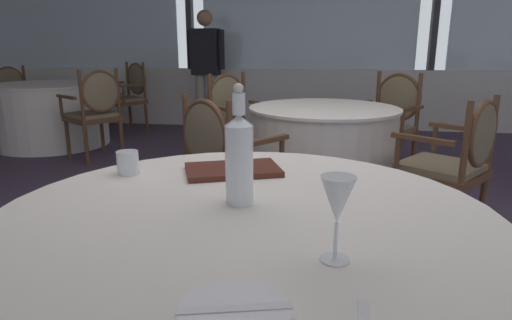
% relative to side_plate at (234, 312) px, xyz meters
% --- Properties ---
extents(ground_plane, '(14.85, 14.85, 0.00)m').
position_rel_side_plate_xyz_m(ground_plane, '(-0.06, 1.54, -0.75)').
color(ground_plane, '#47384C').
extents(window_wall_far, '(10.85, 0.14, 2.78)m').
position_rel_side_plate_xyz_m(window_wall_far, '(-0.06, 5.83, 0.36)').
color(window_wall_far, silver).
rests_on(window_wall_far, ground_plane).
extents(side_plate, '(0.20, 0.20, 0.01)m').
position_rel_side_plate_xyz_m(side_plate, '(0.00, 0.00, 0.00)').
color(side_plate, white).
rests_on(side_plate, foreground_table).
extents(butter_knife, '(0.20, 0.06, 0.00)m').
position_rel_side_plate_xyz_m(butter_knife, '(-0.00, 0.00, 0.01)').
color(butter_knife, silver).
rests_on(butter_knife, foreground_table).
extents(water_bottle, '(0.08, 0.08, 0.34)m').
position_rel_side_plate_xyz_m(water_bottle, '(-0.09, 0.53, 0.13)').
color(water_bottle, white).
rests_on(water_bottle, foreground_table).
extents(wine_glass, '(0.07, 0.07, 0.19)m').
position_rel_side_plate_xyz_m(wine_glass, '(0.17, 0.22, 0.13)').
color(wine_glass, white).
rests_on(wine_glass, foreground_table).
extents(water_tumbler, '(0.08, 0.08, 0.08)m').
position_rel_side_plate_xyz_m(water_tumbler, '(-0.53, 0.77, 0.04)').
color(water_tumbler, white).
rests_on(water_tumbler, foreground_table).
extents(menu_book, '(0.38, 0.31, 0.02)m').
position_rel_side_plate_xyz_m(menu_book, '(-0.17, 0.84, 0.01)').
color(menu_book, '#512319').
rests_on(menu_book, foreground_table).
extents(background_table_0, '(1.34, 1.34, 0.74)m').
position_rel_side_plate_xyz_m(background_table_0, '(-3.08, 4.22, -0.38)').
color(background_table_0, white).
rests_on(background_table_0, ground_plane).
extents(dining_chair_0_0, '(0.66, 0.64, 0.96)m').
position_rel_side_plate_xyz_m(dining_chair_0_0, '(-2.47, 5.14, -0.19)').
color(dining_chair_0_0, brown).
rests_on(dining_chair_0_0, ground_plane).
extents(dining_chair_0_1, '(0.64, 0.66, 0.91)m').
position_rel_side_plate_xyz_m(dining_chair_0_1, '(-3.99, 4.82, -0.21)').
color(dining_chair_0_1, brown).
rests_on(dining_chair_0_1, ground_plane).
extents(dining_chair_0_3, '(0.64, 0.66, 0.96)m').
position_rel_side_plate_xyz_m(dining_chair_0_3, '(-2.16, 3.61, -0.19)').
color(dining_chair_0_3, brown).
rests_on(dining_chair_0_3, ground_plane).
extents(background_table_2, '(1.11, 1.11, 0.74)m').
position_rel_side_plate_xyz_m(background_table_2, '(0.17, 2.61, -0.38)').
color(background_table_2, white).
rests_on(background_table_2, ground_plane).
extents(dining_chair_2_0, '(0.65, 0.66, 0.95)m').
position_rel_side_plate_xyz_m(dining_chair_2_0, '(-0.61, 3.21, -0.20)').
color(dining_chair_2_0, brown).
rests_on(dining_chair_2_0, ground_plane).
extents(dining_chair_2_1, '(0.66, 0.65, 0.91)m').
position_rel_side_plate_xyz_m(dining_chair_2_1, '(-0.42, 1.83, -0.22)').
color(dining_chair_2_1, brown).
rests_on(dining_chair_2_1, ground_plane).
extents(dining_chair_2_2, '(0.65, 0.66, 0.90)m').
position_rel_side_plate_xyz_m(dining_chair_2_2, '(0.95, 2.01, -0.22)').
color(dining_chair_2_2, brown).
rests_on(dining_chair_2_2, ground_plane).
extents(dining_chair_2_3, '(0.66, 0.65, 0.95)m').
position_rel_side_plate_xyz_m(dining_chair_2_3, '(0.77, 3.39, -0.20)').
color(dining_chair_2_3, brown).
rests_on(dining_chair_2_3, ground_plane).
extents(diner_person_0, '(0.53, 0.24, 1.63)m').
position_rel_side_plate_xyz_m(diner_person_0, '(-1.38, 5.20, 0.18)').
color(diner_person_0, gray).
rests_on(diner_person_0, ground_plane).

